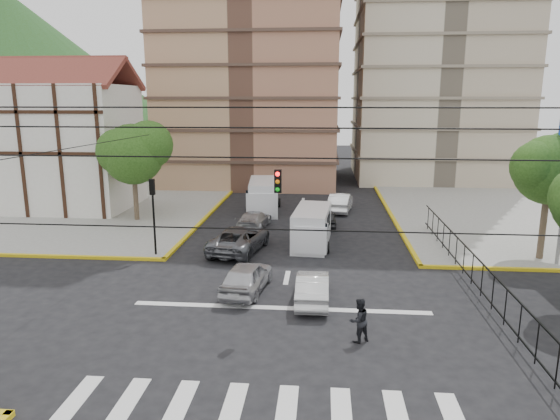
# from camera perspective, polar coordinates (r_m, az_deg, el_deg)

# --- Properties ---
(ground) EXTENTS (160.00, 160.00, 0.00)m
(ground) POSITION_cam_1_polar(r_m,az_deg,el_deg) (21.08, -0.22, -12.44)
(ground) COLOR black
(ground) RESTS_ON ground
(sidewalk_nw) EXTENTS (26.00, 26.00, 0.15)m
(sidewalk_nw) POSITION_cam_1_polar(r_m,az_deg,el_deg) (45.53, -23.67, 0.31)
(sidewalk_nw) COLOR gray
(sidewalk_nw) RESTS_ON ground
(sidewalk_ne) EXTENTS (26.00, 26.00, 0.15)m
(sidewalk_ne) POSITION_cam_1_polar(r_m,az_deg,el_deg) (43.99, 29.37, -0.66)
(sidewalk_ne) COLOR gray
(sidewalk_ne) RESTS_ON ground
(crosswalk_stripes) EXTENTS (12.00, 2.40, 0.01)m
(crosswalk_stripes) POSITION_cam_1_polar(r_m,az_deg,el_deg) (15.87, -2.32, -21.58)
(crosswalk_stripes) COLOR silver
(crosswalk_stripes) RESTS_ON ground
(stop_line) EXTENTS (13.00, 0.40, 0.01)m
(stop_line) POSITION_cam_1_polar(r_m,az_deg,el_deg) (22.17, 0.06, -11.12)
(stop_line) COLOR silver
(stop_line) RESTS_ON ground
(tudor_building) EXTENTS (10.80, 8.05, 12.23)m
(tudor_building) POSITION_cam_1_polar(r_m,az_deg,el_deg) (44.34, -23.12, 6.84)
(tudor_building) COLOR silver
(tudor_building) RESTS_ON ground
(distant_hill) EXTENTS (70.00, 70.00, 28.00)m
(distant_hill) POSITION_cam_1_polar(r_m,az_deg,el_deg) (105.68, -28.42, 13.87)
(distant_hill) COLOR #244717
(distant_hill) RESTS_ON ground
(park_fence) EXTENTS (0.10, 22.50, 1.66)m
(park_fence) POSITION_cam_1_polar(r_m,az_deg,el_deg) (26.19, 20.97, -8.20)
(park_fence) COLOR black
(park_fence) RESTS_ON ground
(tree_park_c) EXTENTS (4.65, 3.80, 7.25)m
(tree_park_c) POSITION_cam_1_polar(r_m,az_deg,el_deg) (30.85, 28.61, 4.38)
(tree_park_c) COLOR #473828
(tree_park_c) RESTS_ON ground
(tree_tudor) EXTENTS (5.39, 4.40, 7.43)m
(tree_tudor) POSITION_cam_1_polar(r_m,az_deg,el_deg) (37.78, -16.33, 6.46)
(tree_tudor) COLOR #473828
(tree_tudor) RESTS_ON ground
(traffic_light_nw) EXTENTS (0.28, 0.22, 4.40)m
(traffic_light_nw) POSITION_cam_1_polar(r_m,az_deg,el_deg) (29.05, -14.31, 0.66)
(traffic_light_nw) COLOR black
(traffic_light_nw) RESTS_ON ground
(traffic_light_hanging) EXTENTS (18.00, 9.12, 0.92)m
(traffic_light_hanging) POSITION_cam_1_polar(r_m,az_deg,el_deg) (17.34, -0.85, 2.57)
(traffic_light_hanging) COLOR black
(traffic_light_hanging) RESTS_ON ground
(van_right_lane) EXTENTS (2.42, 5.27, 2.31)m
(van_right_lane) POSITION_cam_1_polar(r_m,az_deg,el_deg) (30.74, 3.65, -2.13)
(van_right_lane) COLOR silver
(van_right_lane) RESTS_ON ground
(van_left_lane) EXTENTS (2.76, 5.86, 2.56)m
(van_left_lane) POSITION_cam_1_polar(r_m,az_deg,el_deg) (39.87, -1.92, 1.47)
(van_left_lane) COLOR silver
(van_left_lane) RESTS_ON ground
(car_silver_front_left) EXTENTS (2.29, 4.51, 1.47)m
(car_silver_front_left) POSITION_cam_1_polar(r_m,az_deg,el_deg) (23.72, -3.85, -7.63)
(car_silver_front_left) COLOR #B1B1B6
(car_silver_front_left) RESTS_ON ground
(car_white_front_right) EXTENTS (1.44, 4.09, 1.35)m
(car_white_front_right) POSITION_cam_1_polar(r_m,az_deg,el_deg) (22.62, 3.73, -8.82)
(car_white_front_right) COLOR silver
(car_white_front_right) RESTS_ON ground
(car_grey_mid_left) EXTENTS (3.47, 5.90, 1.54)m
(car_grey_mid_left) POSITION_cam_1_polar(r_m,az_deg,el_deg) (29.82, -4.64, -3.32)
(car_grey_mid_left) COLOR #585A60
(car_grey_mid_left) RESTS_ON ground
(car_silver_rear_left) EXTENTS (2.26, 4.51, 1.26)m
(car_silver_rear_left) POSITION_cam_1_polar(r_m,az_deg,el_deg) (35.03, -2.98, -1.12)
(car_silver_rear_left) COLOR #ADAEB2
(car_silver_rear_left) RESTS_ON ground
(car_darkgrey_mid_right) EXTENTS (1.56, 3.65, 1.23)m
(car_darkgrey_mid_right) POSITION_cam_1_polar(r_m,az_deg,el_deg) (35.80, 5.22, -0.89)
(car_darkgrey_mid_right) COLOR #2A2A2D
(car_darkgrey_mid_right) RESTS_ON ground
(car_white_rear_right) EXTENTS (2.26, 4.76, 1.51)m
(car_white_rear_right) POSITION_cam_1_polar(r_m,az_deg,el_deg) (40.61, 6.91, 0.89)
(car_white_rear_right) COLOR white
(car_white_rear_right) RESTS_ON ground
(pedestrian_crosswalk) EXTENTS (1.05, 1.00, 1.71)m
(pedestrian_crosswalk) POSITION_cam_1_polar(r_m,az_deg,el_deg) (19.25, 9.00, -12.34)
(pedestrian_crosswalk) COLOR black
(pedestrian_crosswalk) RESTS_ON ground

